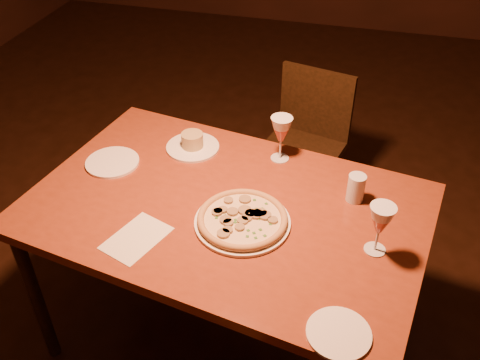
# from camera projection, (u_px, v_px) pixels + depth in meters

# --- Properties ---
(floor) EXTENTS (7.00, 7.00, 0.00)m
(floor) POSITION_uv_depth(u_px,v_px,m) (268.00, 293.00, 2.58)
(floor) COLOR black
(floor) RESTS_ON ground
(dining_table) EXTENTS (1.55, 1.13, 0.76)m
(dining_table) POSITION_uv_depth(u_px,v_px,m) (226.00, 219.00, 1.97)
(dining_table) COLOR brown
(dining_table) RESTS_ON floor
(chair_far) EXTENTS (0.47, 0.47, 0.81)m
(chair_far) POSITION_uv_depth(u_px,v_px,m) (305.00, 140.00, 2.81)
(chair_far) COLOR black
(chair_far) RESTS_ON floor
(pizza_plate) EXTENTS (0.33, 0.33, 0.04)m
(pizza_plate) POSITION_uv_depth(u_px,v_px,m) (242.00, 219.00, 1.84)
(pizza_plate) COLOR white
(pizza_plate) RESTS_ON dining_table
(ramekin_saucer) EXTENTS (0.22, 0.22, 0.07)m
(ramekin_saucer) POSITION_uv_depth(u_px,v_px,m) (193.00, 144.00, 2.21)
(ramekin_saucer) COLOR white
(ramekin_saucer) RESTS_ON dining_table
(wine_glass_far) EXTENTS (0.09, 0.09, 0.19)m
(wine_glass_far) POSITION_uv_depth(u_px,v_px,m) (281.00, 139.00, 2.10)
(wine_glass_far) COLOR #BC594E
(wine_glass_far) RESTS_ON dining_table
(wine_glass_right) EXTENTS (0.08, 0.08, 0.18)m
(wine_glass_right) POSITION_uv_depth(u_px,v_px,m) (379.00, 229.00, 1.69)
(wine_glass_right) COLOR #BC594E
(wine_glass_right) RESTS_ON dining_table
(water_tumbler) EXTENTS (0.06, 0.06, 0.11)m
(water_tumbler) POSITION_uv_depth(u_px,v_px,m) (356.00, 188.00, 1.92)
(water_tumbler) COLOR silver
(water_tumbler) RESTS_ON dining_table
(side_plate_left) EXTENTS (0.21, 0.21, 0.01)m
(side_plate_left) POSITION_uv_depth(u_px,v_px,m) (112.00, 162.00, 2.13)
(side_plate_left) COLOR white
(side_plate_left) RESTS_ON dining_table
(side_plate_near) EXTENTS (0.18, 0.18, 0.01)m
(side_plate_near) POSITION_uv_depth(u_px,v_px,m) (339.00, 333.00, 1.48)
(side_plate_near) COLOR white
(side_plate_near) RESTS_ON dining_table
(menu_card) EXTENTS (0.21, 0.26, 0.00)m
(menu_card) POSITION_uv_depth(u_px,v_px,m) (137.00, 238.00, 1.79)
(menu_card) COLOR silver
(menu_card) RESTS_ON dining_table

